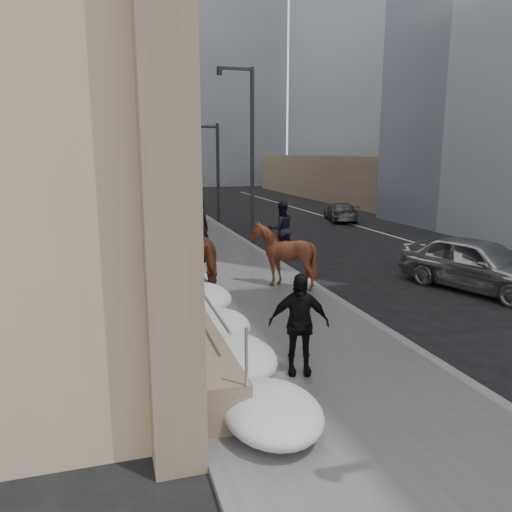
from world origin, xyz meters
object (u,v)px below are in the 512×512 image
at_px(pedestrian, 299,324).
at_px(car_grey, 341,212).
at_px(mounted_horse_left, 205,253).
at_px(mounted_horse_right, 282,251).
at_px(car_silver, 478,264).

relative_size(pedestrian, car_grey, 0.49).
distance_m(mounted_horse_left, pedestrian, 6.09).
xyz_separation_m(mounted_horse_right, pedestrian, (-1.82, -6.10, -0.13)).
height_order(pedestrian, car_silver, pedestrian).
bearing_deg(mounted_horse_right, car_grey, -126.07).
bearing_deg(car_grey, car_silver, 93.45).
relative_size(pedestrian, car_silver, 0.40).
xyz_separation_m(mounted_horse_right, car_grey, (8.97, 14.26, -0.65)).
bearing_deg(pedestrian, car_silver, 43.53).
bearing_deg(mounted_horse_left, mounted_horse_right, 169.99).
relative_size(mounted_horse_left, car_grey, 0.73).
xyz_separation_m(mounted_horse_left, mounted_horse_right, (2.45, 0.05, -0.09)).
distance_m(mounted_horse_left, mounted_horse_right, 2.46).
height_order(mounted_horse_right, car_grey, mounted_horse_right).
distance_m(mounted_horse_right, pedestrian, 6.37).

